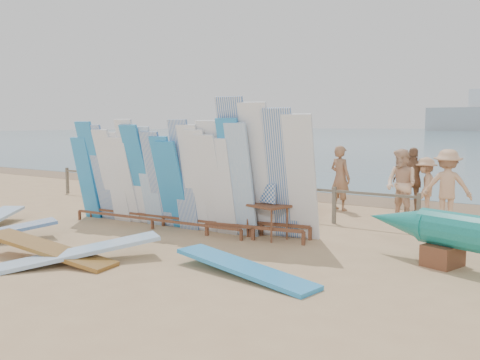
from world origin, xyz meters
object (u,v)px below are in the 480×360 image
Objects in this scene: beach_chair_left at (225,197)px; beachgoer_1 at (110,169)px; side_surfboard_rack at (258,175)px; beachgoer_extra_0 at (447,186)px; beachgoer_10 at (413,181)px; flat_board_d at (244,276)px; beachgoer_11 at (162,161)px; beachgoer_0 at (113,166)px; vendor_table at (267,220)px; main_surfboard_rack at (157,179)px; beachgoer_8 at (401,184)px; beachgoer_9 at (425,186)px; beachgoer_3 at (242,168)px; beachgoer_7 at (340,178)px; beach_chair_right at (245,199)px; flat_board_b at (83,262)px; beachgoer_5 at (265,167)px; flat_board_c at (50,260)px; stroller at (288,194)px.

beachgoer_1 reaches higher than beach_chair_left.
beachgoer_extra_0 is at bearing 43.27° from side_surfboard_rack.
beach_chair_left is 5.36m from beachgoer_10.
beachgoer_11 is (-9.66, 8.86, 0.90)m from flat_board_d.
vendor_table is at bearing 125.48° from beachgoer_0.
flat_board_d is (1.04, -2.53, -0.39)m from vendor_table.
beachgoer_8 is (4.46, 4.18, -0.25)m from main_surfboard_rack.
beachgoer_3 is at bearing -101.44° from beachgoer_9.
beachgoer_9 is at bearing -147.64° from beachgoer_7.
beachgoer_extra_0 is at bearing 37.70° from beachgoer_8.
beachgoer_0 is at bearing 17.51° from beachgoer_7.
main_surfboard_rack reaches higher than beachgoer_1.
beachgoer_7 is (-0.07, 4.20, 0.52)m from vendor_table.
main_surfboard_rack is 2.83× the size of beachgoer_10.
beach_chair_right is at bearing -142.42° from beachgoer_8.
beachgoer_10 reaches higher than flat_board_b.
beachgoer_1 is 0.86× the size of beachgoer_extra_0.
beachgoer_1 is at bearing 163.95° from beach_chair_right.
main_surfboard_rack is at bearing 140.26° from flat_board_b.
beachgoer_9 is 1.07m from beachgoer_extra_0.
beachgoer_5 reaches higher than flat_board_b.
beachgoer_11 is 2.02m from beachgoer_0.
side_surfboard_rack is 4.62m from beach_chair_left.
beachgoer_5 reaches higher than flat_board_d.
beachgoer_3 is (-5.17, 7.91, 0.93)m from flat_board_d.
beachgoer_10 reaches higher than beachgoer_1.
main_surfboard_rack reaches higher than flat_board_c.
side_surfboard_rack reaches higher than beachgoer_0.
stroller reaches higher than flat_board_c.
flat_board_b is at bearing 97.32° from beachgoer_7.
beach_chair_left is 0.51× the size of beachgoer_9.
beach_chair_left is (-0.92, 6.83, 0.23)m from flat_board_c.
beachgoer_8 is at bearing 80.46° from vendor_table.
beach_chair_left is at bearing 95.73° from main_surfboard_rack.
vendor_table is (0.19, 0.08, -0.96)m from side_surfboard_rack.
beachgoer_extra_0 is at bearing 34.65° from main_surfboard_rack.
beachgoer_5 is 0.99× the size of beachgoer_10.
main_surfboard_rack is at bearing -1.28° from flat_board_c.
beachgoer_8 reaches higher than beachgoer_1.
beachgoer_9 is 0.86× the size of beachgoer_10.
main_surfboard_rack is 7.06m from beachgoer_9.
flat_board_d is 6.74m from beach_chair_right.
beachgoer_7 reaches higher than beachgoer_9.
beachgoer_extra_0 reaches higher than beachgoer_0.
beachgoer_1 is at bearing 146.49° from side_surfboard_rack.
beachgoer_8 is at bearing -2.24° from beach_chair_right.
main_surfboard_rack is 5.34m from beachgoer_7.
beachgoer_10 reaches higher than beach_chair_left.
beachgoer_10 is (3.56, 8.16, 0.90)m from flat_board_b.
side_surfboard_rack is 3.77× the size of beach_chair_left.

